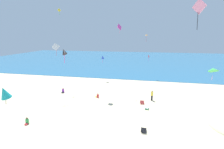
{
  "coord_description": "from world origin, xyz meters",
  "views": [
    {
      "loc": [
        3.33,
        -9.88,
        8.98
      ],
      "look_at": [
        0.0,
        6.78,
        4.89
      ],
      "focal_mm": 25.84,
      "sensor_mm": 36.0,
      "label": 1
    }
  ],
  "objects": [
    {
      "name": "cooler_box",
      "position": [
        3.98,
        9.32,
        0.11
      ],
      "size": [
        0.53,
        0.63,
        0.22
      ],
      "rotation": [
        0.0,
        0.0,
        1.3
      ],
      "color": "#339956",
      "rests_on": "ground_plane"
    },
    {
      "name": "kite_magenta",
      "position": [
        -0.57,
        15.48,
        10.28
      ],
      "size": [
        0.5,
        1.01,
        1.51
      ],
      "rotation": [
        0.0,
        0.0,
        4.65
      ],
      "color": "#DB3DA8"
    },
    {
      "name": "kite_blue",
      "position": [
        -4.9,
        21.51,
        4.8
      ],
      "size": [
        0.91,
        0.97,
        1.7
      ],
      "rotation": [
        0.0,
        0.0,
        2.54
      ],
      "color": "blue"
    },
    {
      "name": "kite_red",
      "position": [
        4.21,
        21.41,
        5.13
      ],
      "size": [
        0.2,
        0.68,
        1.26
      ],
      "rotation": [
        0.0,
        0.0,
        5.07
      ],
      "color": "red"
    },
    {
      "name": "kite_green",
      "position": [
        9.09,
        4.92,
        6.18
      ],
      "size": [
        0.92,
        0.8,
        1.17
      ],
      "rotation": [
        0.0,
        0.0,
        3.41
      ],
      "color": "green"
    },
    {
      "name": "person_4",
      "position": [
        -8.39,
        3.31,
        0.26
      ],
      "size": [
        0.44,
        0.62,
        0.7
      ],
      "rotation": [
        0.0,
        0.0,
        4.99
      ],
      "color": "green",
      "rests_on": "ground_plane"
    },
    {
      "name": "ground_plane",
      "position": [
        0.0,
        10.0,
        0.0
      ],
      "size": [
        120.0,
        120.0,
        0.0
      ],
      "primitive_type": "plane",
      "color": "beige"
    },
    {
      "name": "beach_chair_mid_beach",
      "position": [
        3.62,
        4.04,
        0.24
      ],
      "size": [
        0.57,
        0.66,
        0.57
      ],
      "rotation": [
        0.0,
        0.0,
        1.44
      ],
      "color": "black",
      "rests_on": "ground_plane"
    },
    {
      "name": "person_1",
      "position": [
        -9.34,
        12.87,
        0.29
      ],
      "size": [
        0.42,
        0.66,
        0.78
      ],
      "rotation": [
        0.0,
        0.0,
        4.86
      ],
      "color": "purple",
      "rests_on": "ground_plane"
    },
    {
      "name": "kite_yellow",
      "position": [
        -10.73,
        16.09,
        13.07
      ],
      "size": [
        0.39,
        0.47,
        1.0
      ],
      "rotation": [
        0.0,
        0.0,
        4.21
      ],
      "color": "yellow"
    },
    {
      "name": "kite_black",
      "position": [
        -2.99,
        2.09,
        7.76
      ],
      "size": [
        0.7,
        0.65,
        1.25
      ],
      "rotation": [
        0.0,
        0.0,
        4.09
      ],
      "color": "black"
    },
    {
      "name": "kite_orange",
      "position": [
        3.62,
        26.32,
        9.13
      ],
      "size": [
        0.64,
        0.55,
        1.54
      ],
      "rotation": [
        0.0,
        0.0,
        5.93
      ],
      "color": "orange"
    },
    {
      "name": "kite_pink",
      "position": [
        6.32,
        0.87,
        10.59
      ],
      "size": [
        0.63,
        0.68,
        1.75
      ],
      "rotation": [
        0.0,
        0.0,
        2.2
      ],
      "color": "pink"
    },
    {
      "name": "person_6",
      "position": [
        -3.21,
        11.88,
        0.25
      ],
      "size": [
        0.61,
        0.52,
        0.68
      ],
      "rotation": [
        0.0,
        0.0,
        2.61
      ],
      "color": "red",
      "rests_on": "ground_plane"
    },
    {
      "name": "kite_white",
      "position": [
        -8.81,
        10.86,
        7.48
      ],
      "size": [
        0.78,
        0.8,
        1.8
      ],
      "rotation": [
        0.0,
        0.0,
        4.35
      ],
      "color": "white"
    },
    {
      "name": "person_5",
      "position": [
        4.68,
        12.31,
        0.87
      ],
      "size": [
        0.42,
        0.42,
        1.5
      ],
      "rotation": [
        0.0,
        0.0,
        2.31
      ],
      "color": "black",
      "rests_on": "ground_plane"
    },
    {
      "name": "ocean_water",
      "position": [
        0.0,
        52.68,
        0.03
      ],
      "size": [
        120.0,
        60.0,
        0.05
      ],
      "primitive_type": "cube",
      "color": "teal",
      "rests_on": "ground_plane"
    },
    {
      "name": "beach_chair_far_right",
      "position": [
        3.35,
        10.82,
        0.24
      ],
      "size": [
        0.56,
        0.67,
        0.52
      ],
      "rotation": [
        0.0,
        0.0,
        1.61
      ],
      "color": "#D13D3D",
      "rests_on": "ground_plane"
    },
    {
      "name": "kite_teal",
      "position": [
        -5.84,
        -1.19,
        5.23
      ],
      "size": [
        0.93,
        1.02,
        1.31
      ],
      "rotation": [
        0.0,
        0.0,
        2.75
      ],
      "color": "#1EADAD"
    }
  ]
}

